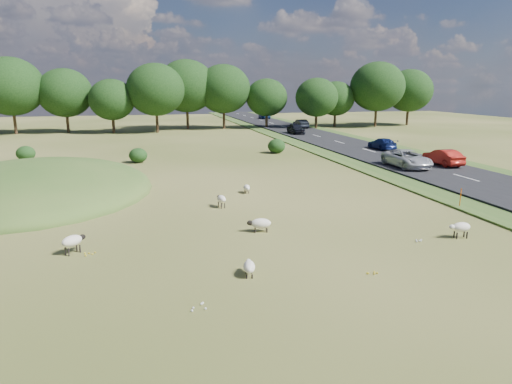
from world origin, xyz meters
TOP-DOWN VIEW (x-y plane):
  - ground at (0.00, 20.00)m, footprint 160.00×160.00m
  - mound at (-12.00, 12.00)m, footprint 16.00×20.00m
  - road at (20.00, 30.00)m, footprint 8.00×150.00m
  - treeline at (-1.06, 55.44)m, footprint 96.28×14.66m
  - shrubs at (-2.62, 25.57)m, footprint 27.55×5.72m
  - marker_post at (14.13, 1.09)m, footprint 0.06×0.06m
  - sheep_0 at (2.35, 8.05)m, footprint 0.52×1.02m
  - sheep_1 at (-7.73, -1.56)m, footprint 1.12×1.05m
  - sheep_2 at (-0.03, 4.64)m, footprint 0.61×1.09m
  - sheep_3 at (-0.72, -5.81)m, footprint 0.60×1.07m
  - sheep_4 at (10.29, -3.91)m, footprint 1.13×0.55m
  - sheep_5 at (1.08, -0.59)m, footprint 1.27×0.71m
  - car_0 at (21.90, 76.08)m, footprint 1.87×4.60m
  - car_1 at (21.90, 24.58)m, footprint 1.76×4.33m
  - car_2 at (21.90, 13.61)m, footprint 1.53×4.38m
  - car_3 at (18.10, 13.42)m, footprint 2.49×5.41m
  - car_4 at (18.10, 43.65)m, footprint 1.80×4.47m
  - car_5 at (21.90, 52.22)m, footprint 1.56×4.47m

SIDE VIEW (x-z plane):
  - ground at x=0.00m, z-range 0.00..0.00m
  - mound at x=-12.00m, z-range -2.00..2.00m
  - road at x=20.00m, z-range 0.00..0.25m
  - sheep_0 at x=2.35m, z-range 0.08..0.65m
  - sheep_3 at x=-0.72m, z-range 0.08..0.68m
  - sheep_5 at x=1.08m, z-range 0.09..0.80m
  - sheep_2 at x=-0.03m, z-range 0.15..0.91m
  - sheep_4 at x=10.29m, z-range 0.16..0.97m
  - sheep_1 at x=-7.73m, z-range 0.17..1.01m
  - marker_post at x=14.13m, z-range 0.00..1.20m
  - shrubs at x=-2.62m, z-range -0.04..1.54m
  - car_1 at x=21.90m, z-range 0.25..1.51m
  - car_0 at x=21.90m, z-range 0.25..1.58m
  - car_2 at x=21.90m, z-range 0.25..1.69m
  - car_5 at x=21.90m, z-range 0.25..1.72m
  - car_3 at x=18.10m, z-range 0.25..1.75m
  - car_4 at x=18.10m, z-range 0.25..1.77m
  - treeline at x=-1.06m, z-range 0.72..12.41m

